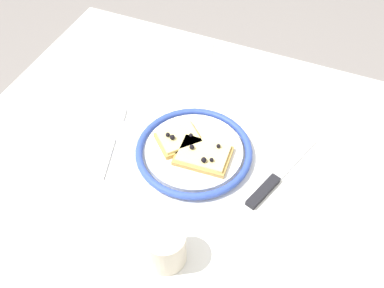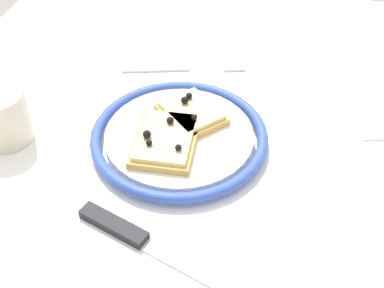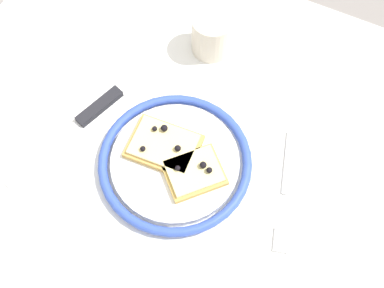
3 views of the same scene
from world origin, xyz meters
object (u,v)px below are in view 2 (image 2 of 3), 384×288
(plate, at_px, (179,137))
(cup, at_px, (2,117))
(pizza_slice_far, at_px, (191,113))
(knife, at_px, (136,238))
(dining_table, at_px, (176,179))
(fork, at_px, (185,68))
(pizza_slice_near, at_px, (165,140))

(plate, distance_m, cup, 0.24)
(pizza_slice_far, bearing_deg, knife, -3.66)
(dining_table, distance_m, cup, 0.27)
(fork, bearing_deg, cup, -41.97)
(dining_table, xyz_separation_m, knife, (0.19, 0.01, 0.10))
(plate, relative_size, fork, 1.23)
(cup, bearing_deg, knife, 61.16)
(pizza_slice_far, relative_size, knife, 0.48)
(pizza_slice_near, distance_m, fork, 0.20)
(plate, bearing_deg, fork, -168.33)
(dining_table, height_order, fork, fork)
(fork, xyz_separation_m, cup, (0.22, -0.20, 0.04))
(plate, xyz_separation_m, knife, (0.17, -0.01, -0.01))
(dining_table, height_order, pizza_slice_far, pizza_slice_far)
(knife, bearing_deg, plate, 178.12)
(knife, xyz_separation_m, cup, (-0.13, -0.23, 0.03))
(dining_table, relative_size, plate, 3.87)
(pizza_slice_near, xyz_separation_m, pizza_slice_far, (-0.06, 0.02, -0.00))
(dining_table, bearing_deg, cup, -73.07)
(dining_table, distance_m, pizza_slice_far, 0.12)
(pizza_slice_far, height_order, fork, pizza_slice_far)
(pizza_slice_far, height_order, knife, pizza_slice_far)
(cup, bearing_deg, pizza_slice_far, 109.07)
(dining_table, distance_m, pizza_slice_near, 0.13)
(pizza_slice_near, xyz_separation_m, fork, (-0.20, -0.02, -0.02))
(pizza_slice_far, xyz_separation_m, cup, (0.08, -0.24, 0.01))
(knife, bearing_deg, dining_table, -178.11)
(knife, bearing_deg, fork, -175.00)
(pizza_slice_far, distance_m, knife, 0.21)
(fork, height_order, cup, cup)
(fork, distance_m, cup, 0.30)
(fork, bearing_deg, dining_table, 8.90)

